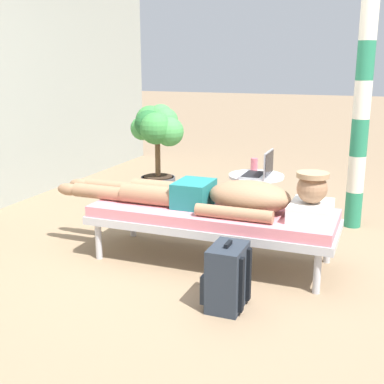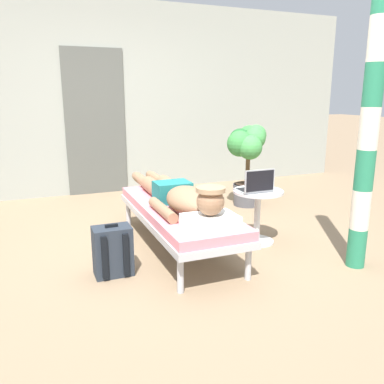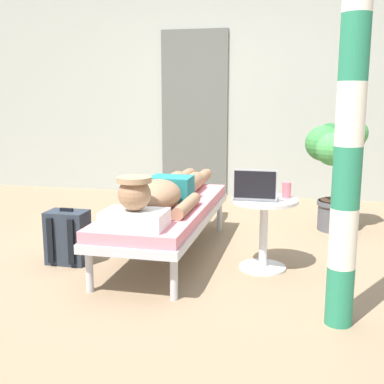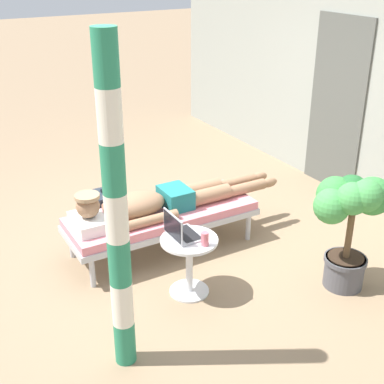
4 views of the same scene
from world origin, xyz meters
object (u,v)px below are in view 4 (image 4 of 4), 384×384
at_px(porch_post, 116,217).
at_px(potted_plant, 350,211).
at_px(drink_glass, 205,239).
at_px(lounge_chair, 162,217).
at_px(laptop, 180,231).
at_px(person_reclining, 157,201).
at_px(backpack, 105,211).
at_px(side_table, 189,256).

bearing_deg(porch_post, potted_plant, 87.97).
distance_m(drink_glass, potted_plant, 1.23).
relative_size(lounge_chair, porch_post, 0.80).
bearing_deg(laptop, person_reclining, 169.07).
bearing_deg(laptop, backpack, -174.11).
bearing_deg(potted_plant, drink_glass, -109.44).
relative_size(laptop, drink_glass, 2.68).
height_order(lounge_chair, drink_glass, drink_glass).
height_order(laptop, drink_glass, laptop).
xyz_separation_m(lounge_chair, drink_glass, (0.92, -0.08, 0.24)).
distance_m(lounge_chair, person_reclining, 0.18).
relative_size(potted_plant, porch_post, 0.45).
relative_size(person_reclining, drink_glass, 18.74).
bearing_deg(side_table, person_reclining, 173.64).
bearing_deg(side_table, backpack, -172.35).
bearing_deg(drink_glass, backpack, -170.96).
relative_size(drink_glass, potted_plant, 0.11).
height_order(backpack, porch_post, porch_post).
bearing_deg(drink_glass, side_table, -158.32).
relative_size(lounge_chair, potted_plant, 1.77).
relative_size(drink_glass, backpack, 0.27).
height_order(lounge_chair, porch_post, porch_post).
relative_size(lounge_chair, laptop, 5.96).
xyz_separation_m(side_table, laptop, (-0.06, -0.05, 0.23)).
distance_m(person_reclining, laptop, 0.73).
xyz_separation_m(laptop, backpack, (-1.39, -0.14, -0.39)).
distance_m(person_reclining, porch_post, 1.66).
distance_m(lounge_chair, side_table, 0.78).
relative_size(side_table, backpack, 1.23).
bearing_deg(potted_plant, person_reclining, -139.60).
xyz_separation_m(person_reclining, potted_plant, (1.33, 1.13, 0.19)).
relative_size(laptop, potted_plant, 0.30).
distance_m(potted_plant, porch_post, 2.06).
bearing_deg(drink_glass, lounge_chair, 175.23).
height_order(side_table, drink_glass, drink_glass).
distance_m(side_table, potted_plant, 1.38).
relative_size(backpack, potted_plant, 0.41).
relative_size(person_reclining, side_table, 4.15).
bearing_deg(laptop, drink_glass, 27.84).
distance_m(side_table, drink_glass, 0.28).
bearing_deg(potted_plant, porch_post, -92.03).
distance_m(person_reclining, side_table, 0.79).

